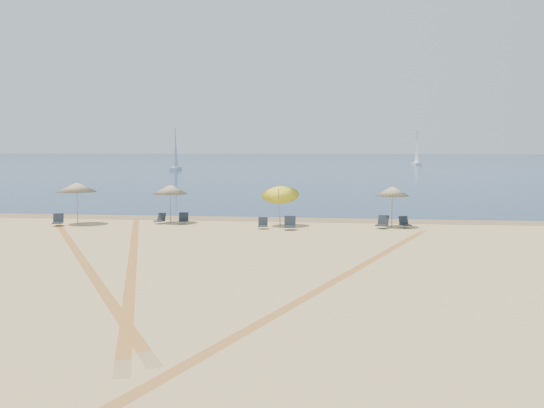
{
  "coord_description": "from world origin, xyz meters",
  "views": [
    {
      "loc": [
        4.44,
        -14.43,
        4.43
      ],
      "look_at": [
        0.0,
        20.0,
        1.3
      ],
      "focal_mm": 41.41,
      "sensor_mm": 36.0,
      "label": 1
    }
  ],
  "objects": [
    {
      "name": "ground",
      "position": [
        0.0,
        0.0,
        0.0
      ],
      "size": [
        160.0,
        160.0,
        0.0
      ],
      "primitive_type": "plane",
      "color": "tan",
      "rests_on": "ground"
    },
    {
      "name": "ocean",
      "position": [
        0.0,
        225.0,
        0.01
      ],
      "size": [
        500.0,
        500.0,
        0.0
      ],
      "primitive_type": "plane",
      "color": "#0C2151",
      "rests_on": "ground"
    },
    {
      "name": "wet_sand",
      "position": [
        0.0,
        24.0,
        0.0
      ],
      "size": [
        500.0,
        500.0,
        0.0
      ],
      "primitive_type": "plane",
      "color": "olive",
      "rests_on": "ground"
    },
    {
      "name": "umbrella_1",
      "position": [
        -11.37,
        19.95,
        2.15
      ],
      "size": [
        2.27,
        2.27,
        2.5
      ],
      "color": "gray",
      "rests_on": "ground"
    },
    {
      "name": "umbrella_2",
      "position": [
        -6.18,
        21.18,
        1.99
      ],
      "size": [
        2.04,
        2.04,
        2.33
      ],
      "color": "gray",
      "rests_on": "ground"
    },
    {
      "name": "umbrella_3",
      "position": [
        0.4,
        20.51,
        2.02
      ],
      "size": [
        2.13,
        2.17,
        2.7
      ],
      "color": "gray",
      "rests_on": "ground"
    },
    {
      "name": "umbrella_4",
      "position": [
        6.64,
        20.92,
        2.02
      ],
      "size": [
        1.88,
        1.88,
        2.36
      ],
      "color": "gray",
      "rests_on": "ground"
    },
    {
      "name": "chair_2",
      "position": [
        -12.14,
        19.06,
        0.31
      ],
      "size": [
        0.75,
        0.82,
        0.69
      ],
      "rotation": [
        0.0,
        0.0,
        0.31
      ],
      "color": "black",
      "rests_on": "ground"
    },
    {
      "name": "chair_3",
      "position": [
        -6.67,
        20.78,
        0.28
      ],
      "size": [
        0.68,
        0.74,
        0.63
      ],
      "rotation": [
        0.0,
        0.0,
        -0.31
      ],
      "color": "black",
      "rests_on": "ground"
    },
    {
      "name": "chair_4",
      "position": [
        -5.29,
        20.81,
        0.29
      ],
      "size": [
        0.68,
        0.75,
        0.66
      ],
      "rotation": [
        0.0,
        0.0,
        0.23
      ],
      "color": "black",
      "rests_on": "ground"
    },
    {
      "name": "chair_5",
      "position": [
        -0.4,
        19.25,
        0.27
      ],
      "size": [
        0.58,
        0.66,
        0.62
      ],
      "rotation": [
        0.0,
        0.0,
        0.1
      ],
      "color": "black",
      "rests_on": "ground"
    },
    {
      "name": "chair_6",
      "position": [
        1.1,
        19.01,
        0.33
      ],
      "size": [
        0.64,
        0.74,
        0.74
      ],
      "rotation": [
        0.0,
        0.0,
        0.04
      ],
      "color": "black",
      "rests_on": "ground"
    },
    {
      "name": "chair_7",
      "position": [
        6.09,
        20.24,
        0.32
      ],
      "size": [
        0.8,
        0.86,
        0.72
      ],
      "rotation": [
        0.0,
        0.0,
        -0.36
      ],
      "color": "black",
      "rests_on": "ground"
    },
    {
      "name": "chair_8",
      "position": [
        7.32,
        20.72,
        0.28
      ],
      "size": [
        0.72,
        0.77,
        0.64
      ],
      "rotation": [
        0.0,
        0.0,
        0.4
      ],
      "color": "black",
      "rests_on": "ground"
    },
    {
      "name": "sailboat_0",
      "position": [
        -30.04,
        105.19,
        2.48
      ],
      "size": [
        1.91,
        5.62,
        8.21
      ],
      "rotation": [
        0.0,
        0.0,
        0.09
      ],
      "color": "white",
      "rests_on": "ocean"
    },
    {
      "name": "sailboat_1",
      "position": [
        20.34,
        147.12,
        2.62
      ],
      "size": [
        2.17,
        5.94,
        8.65
      ],
      "rotation": [
        0.0,
        0.0,
        0.12
      ],
      "color": "white",
      "rests_on": "ocean"
    },
    {
      "name": "tire_tracks",
      "position": [
        -2.55,
        8.83,
        0.0
      ],
      "size": [
        47.85,
        41.9,
        0.0
      ],
      "color": "tan",
      "rests_on": "ground"
    }
  ]
}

